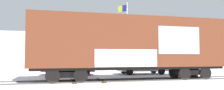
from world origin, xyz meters
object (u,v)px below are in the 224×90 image
object	(u,v)px
freight_car	(132,43)
parked_car_red	(68,66)
flagpole	(126,28)
parked_car_silver	(141,65)

from	to	relation	value
freight_car	parked_car_red	size ratio (longest dim) A/B	2.87
flagpole	parked_car_red	distance (m)	8.79
freight_car	flagpole	world-z (taller)	flagpole
parked_car_red	parked_car_silver	distance (m)	6.85
freight_car	parked_car_silver	xyz separation A→B (m)	(2.43, 4.97, -1.71)
freight_car	parked_car_silver	distance (m)	5.79
parked_car_red	freight_car	bearing A→B (deg)	-51.45
flagpole	parked_car_silver	size ratio (longest dim) A/B	1.73
parked_car_red	parked_car_silver	bearing A→B (deg)	-4.62
parked_car_red	flagpole	bearing A→B (deg)	32.24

